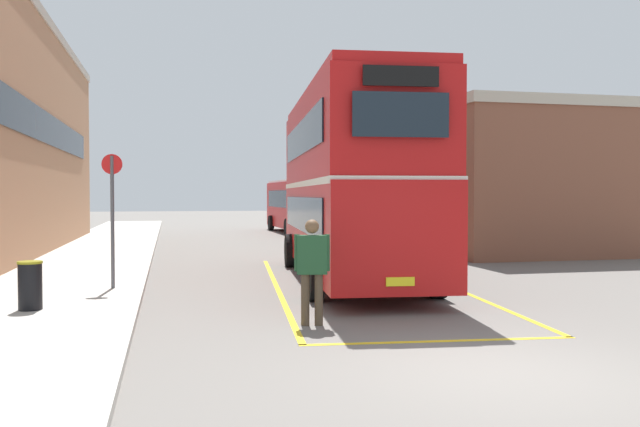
{
  "coord_description": "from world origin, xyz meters",
  "views": [
    {
      "loc": [
        -3.95,
        -7.33,
        2.18
      ],
      "look_at": [
        0.19,
        10.72,
        1.65
      ],
      "focal_mm": 37.02,
      "sensor_mm": 36.0,
      "label": 1
    }
  ],
  "objects_px": {
    "pedestrian_boarding": "(312,264)",
    "litter_bin": "(30,285)",
    "double_decker_bus": "(351,182)",
    "single_deck_bus": "(301,204)",
    "bus_stop_sign": "(112,208)"
  },
  "relations": [
    {
      "from": "pedestrian_boarding",
      "to": "litter_bin",
      "type": "height_order",
      "value": "pedestrian_boarding"
    },
    {
      "from": "single_deck_bus",
      "to": "bus_stop_sign",
      "type": "relative_size",
      "value": 3.05
    },
    {
      "from": "single_deck_bus",
      "to": "litter_bin",
      "type": "distance_m",
      "value": 26.56
    },
    {
      "from": "pedestrian_boarding",
      "to": "litter_bin",
      "type": "bearing_deg",
      "value": 159.11
    },
    {
      "from": "double_decker_bus",
      "to": "bus_stop_sign",
      "type": "distance_m",
      "value": 5.88
    },
    {
      "from": "litter_bin",
      "to": "bus_stop_sign",
      "type": "bearing_deg",
      "value": 64.41
    },
    {
      "from": "single_deck_bus",
      "to": "pedestrian_boarding",
      "type": "distance_m",
      "value": 26.96
    },
    {
      "from": "double_decker_bus",
      "to": "litter_bin",
      "type": "bearing_deg",
      "value": -151.79
    },
    {
      "from": "litter_bin",
      "to": "pedestrian_boarding",
      "type": "bearing_deg",
      "value": -20.89
    },
    {
      "from": "single_deck_bus",
      "to": "pedestrian_boarding",
      "type": "relative_size",
      "value": 5.05
    },
    {
      "from": "double_decker_bus",
      "to": "litter_bin",
      "type": "xyz_separation_m",
      "value": [
        -6.93,
        -3.72,
        -1.94
      ]
    },
    {
      "from": "pedestrian_boarding",
      "to": "litter_bin",
      "type": "relative_size",
      "value": 2.05
    },
    {
      "from": "single_deck_bus",
      "to": "double_decker_bus",
      "type": "bearing_deg",
      "value": -97.8
    },
    {
      "from": "pedestrian_boarding",
      "to": "bus_stop_sign",
      "type": "xyz_separation_m",
      "value": [
        -3.52,
        4.32,
        0.85
      ]
    },
    {
      "from": "pedestrian_boarding",
      "to": "litter_bin",
      "type": "xyz_separation_m",
      "value": [
        -4.72,
        1.8,
        -0.46
      ]
    }
  ]
}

